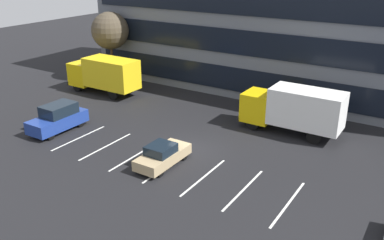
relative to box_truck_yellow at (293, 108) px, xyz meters
name	(u,v)px	position (x,y,z in m)	size (l,w,h in m)	color
ground_plane	(191,150)	(-5.02, -6.85, -2.07)	(120.00, 120.00, 0.00)	black
office_building	(288,18)	(-5.02, 11.10, 5.13)	(40.14, 12.42, 14.40)	slate
lot_markings	(168,166)	(-5.02, -9.76, -2.07)	(16.94, 5.40, 0.01)	silver
box_truck_yellow	(293,108)	(0.00, 0.00, 0.00)	(7.93, 2.63, 3.68)	yellow
box_truck_yellow_all	(104,74)	(-19.47, -0.50, -0.01)	(7.90, 2.61, 3.66)	yellow
suv_navy	(58,118)	(-15.90, -9.54, -1.03)	(2.02, 4.76, 2.15)	navy
sedan_tan	(162,155)	(-5.39, -9.83, -1.34)	(1.80, 4.29, 1.54)	tan
bare_tree	(110,31)	(-22.02, 3.48, 3.44)	(4.02, 4.02, 7.53)	#473323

